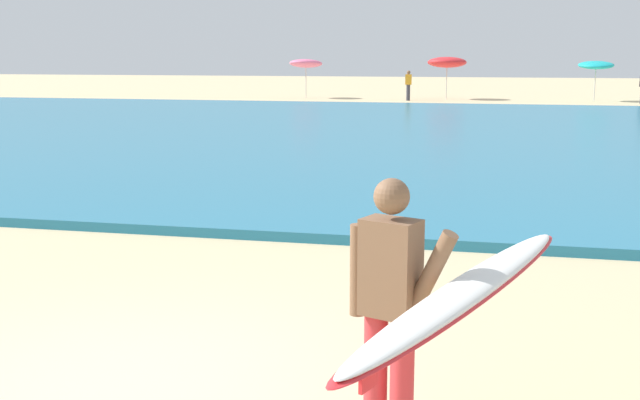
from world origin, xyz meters
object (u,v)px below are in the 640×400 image
beach_umbrella_1 (447,62)px  beachgoer_near_row_left (408,85)px  beach_umbrella_0 (306,63)px  beach_umbrella_2 (596,65)px  surfer_with_board (428,298)px

beach_umbrella_1 → beachgoer_near_row_left: beach_umbrella_1 is taller
beachgoer_near_row_left → beach_umbrella_1: bearing=44.9°
beach_umbrella_1 → beachgoer_near_row_left: 2.89m
beach_umbrella_0 → beach_umbrella_2: bearing=1.6°
beach_umbrella_1 → beach_umbrella_2: (7.71, -0.17, -0.13)m
surfer_with_board → beach_umbrella_0: 39.96m
beach_umbrella_0 → beach_umbrella_2: 15.49m
beach_umbrella_2 → beachgoer_near_row_left: beach_umbrella_2 is taller
surfer_with_board → beach_umbrella_1: 39.31m
beach_umbrella_1 → beachgoer_near_row_left: (-1.88, -1.87, -1.14)m
surfer_with_board → beach_umbrella_1: bearing=93.5°
surfer_with_board → beach_umbrella_0: bearing=104.7°
surfer_with_board → beach_umbrella_2: 39.43m
surfer_with_board → beach_umbrella_0: (-10.15, 38.64, 0.88)m
surfer_with_board → beachgoer_near_row_left: bearing=96.5°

